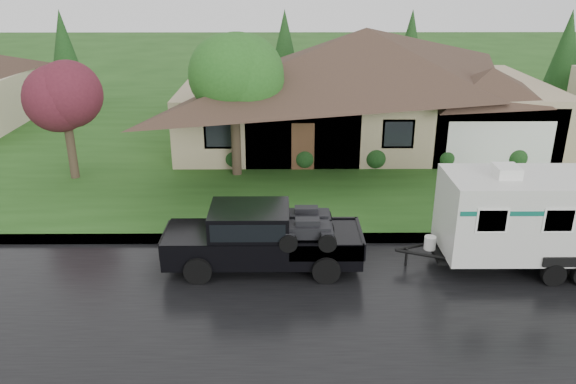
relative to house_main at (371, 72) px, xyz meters
The scene contains 10 objects.
ground 14.48m from the house_main, 99.41° to the right, with size 140.00×140.00×0.00m, color #204916.
road 16.40m from the house_main, 98.24° to the right, with size 140.00×8.00×0.01m, color black.
curb 12.32m from the house_main, 101.19° to the right, with size 140.00×0.50×0.15m, color gray.
lawn 4.36m from the house_main, 153.11° to the left, with size 140.00×26.00×0.15m, color #204916.
house_main is the anchor object (origin of this frame).
tree_left_green 8.41m from the house_main, 139.73° to the right, with size 3.60×3.60×5.96m.
tree_red 14.47m from the house_main, 156.36° to the right, with size 2.91×2.91×4.82m.
shrub_row 5.42m from the house_main, 93.69° to the right, with size 13.60×1.00×1.00m.
pickup_truck 14.50m from the house_main, 110.93° to the right, with size 5.77×2.19×1.92m.
travel_trailer 13.97m from the house_main, 74.47° to the right, with size 7.12×2.50×3.19m.
Camera 1 is at (-2.07, -14.49, 8.35)m, focal length 35.00 mm.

